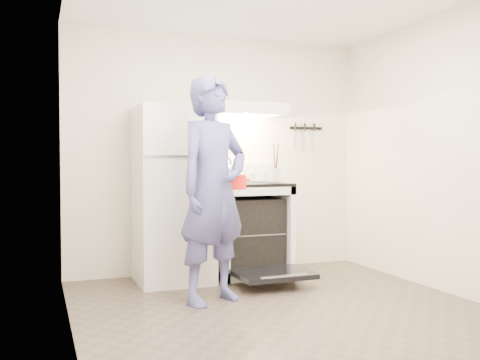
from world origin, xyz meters
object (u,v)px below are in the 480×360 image
Objects in this scene: person at (213,189)px; stove_body at (249,230)px; refrigerator at (173,195)px; tea_kettle at (226,170)px; dutch_oven at (232,183)px.

stove_body is at bearing 29.53° from person.
refrigerator is at bearing 75.35° from person.
person is at bearing -114.42° from tea_kettle.
stove_body is at bearing -50.78° from tea_kettle.
tea_kettle reaches higher than dutch_oven.
dutch_oven is (0.38, -0.67, 0.13)m from refrigerator.
stove_body is 0.49× the size of person.
dutch_oven is (-0.26, -0.90, -0.10)m from tea_kettle.
dutch_oven is (-0.43, -0.69, 0.52)m from stove_body.
person is (-0.50, -1.11, -0.14)m from tea_kettle.
stove_body is 3.47× the size of tea_kettle.
stove_body is (0.81, 0.02, -0.39)m from refrigerator.
tea_kettle is 0.94m from dutch_oven.
dutch_oven is (0.24, 0.20, 0.04)m from person.
dutch_oven is at bearing -60.52° from refrigerator.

